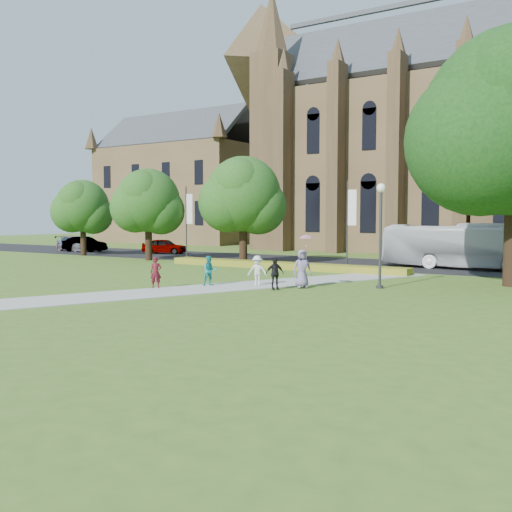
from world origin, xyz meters
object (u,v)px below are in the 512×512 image
Objects in this scene: streetlamp at (381,223)px; tour_coach at (466,246)px; car_0 at (164,246)px; car_1 at (85,244)px; car_2 at (75,244)px; pedestrian_0 at (156,273)px.

streetlamp is 13.28m from tour_coach.
car_0 is 9.20m from car_1.
tour_coach is at bearing 84.04° from streetlamp.
car_0 is at bearing 152.08° from streetlamp.
car_0 is at bearing -87.29° from car_1.
tour_coach reaches higher than car_2.
tour_coach is 2.11× the size of car_2.
tour_coach is at bearing 20.93° from pedestrian_0.
car_1 reaches higher than car_0.
streetlamp is at bearing -6.87° from pedestrian_0.
pedestrian_0 is (17.21, -20.20, 0.06)m from car_0.
pedestrian_0 is (26.22, -18.32, 0.03)m from car_1.
pedestrian_0 is at bearing 150.81° from tour_coach.
streetlamp reaches higher than car_2.
pedestrian_0 is (27.97, -18.65, 0.02)m from car_2.
car_2 is 3.44× the size of pedestrian_0.
car_0 is 0.93× the size of car_1.
streetlamp is 30.25m from car_0.
tour_coach is at bearing -78.29° from car_2.
tour_coach is (1.37, 13.10, -1.72)m from streetlamp.
streetlamp is at bearing -134.89° from car_0.
car_2 reaches higher than car_1.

